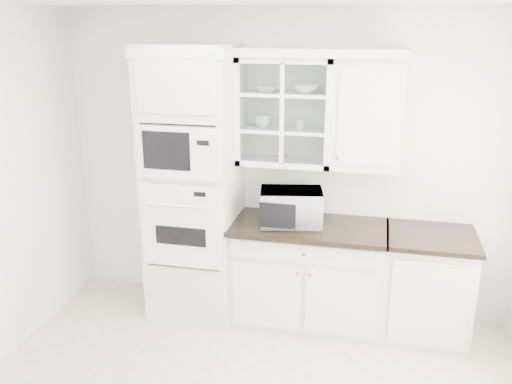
# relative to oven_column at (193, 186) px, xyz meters

# --- Properties ---
(room_shell) EXTENTS (4.00, 3.50, 2.70)m
(room_shell) POSITION_rel_oven_column_xyz_m (0.75, -0.99, 0.58)
(room_shell) COLOR white
(room_shell) RESTS_ON ground
(oven_column) EXTENTS (0.76, 0.68, 2.40)m
(oven_column) POSITION_rel_oven_column_xyz_m (0.00, 0.00, 0.00)
(oven_column) COLOR silver
(oven_column) RESTS_ON ground
(base_cabinet_run) EXTENTS (1.32, 0.67, 0.92)m
(base_cabinet_run) POSITION_rel_oven_column_xyz_m (1.03, 0.03, -0.74)
(base_cabinet_run) COLOR silver
(base_cabinet_run) RESTS_ON ground
(extra_base_cabinet) EXTENTS (0.72, 0.67, 0.92)m
(extra_base_cabinet) POSITION_rel_oven_column_xyz_m (2.03, 0.03, -0.74)
(extra_base_cabinet) COLOR silver
(extra_base_cabinet) RESTS_ON ground
(upper_cabinet_glass) EXTENTS (0.80, 0.33, 0.90)m
(upper_cabinet_glass) POSITION_rel_oven_column_xyz_m (0.78, 0.17, 0.65)
(upper_cabinet_glass) COLOR silver
(upper_cabinet_glass) RESTS_ON room_shell
(upper_cabinet_solid) EXTENTS (0.55, 0.33, 0.90)m
(upper_cabinet_solid) POSITION_rel_oven_column_xyz_m (1.46, 0.17, 0.65)
(upper_cabinet_solid) COLOR silver
(upper_cabinet_solid) RESTS_ON room_shell
(crown_molding) EXTENTS (2.14, 0.38, 0.07)m
(crown_molding) POSITION_rel_oven_column_xyz_m (0.68, 0.14, 1.14)
(crown_molding) COLOR white
(crown_molding) RESTS_ON room_shell
(countertop_microwave) EXTENTS (0.59, 0.52, 0.30)m
(countertop_microwave) POSITION_rel_oven_column_xyz_m (0.87, 0.01, -0.13)
(countertop_microwave) COLOR white
(countertop_microwave) RESTS_ON base_cabinet_run
(bowl_a) EXTENTS (0.23, 0.23, 0.05)m
(bowl_a) POSITION_rel_oven_column_xyz_m (0.63, 0.16, 0.83)
(bowl_a) COLOR white
(bowl_a) RESTS_ON upper_cabinet_glass
(bowl_b) EXTENTS (0.23, 0.23, 0.07)m
(bowl_b) POSITION_rel_oven_column_xyz_m (0.94, 0.17, 0.84)
(bowl_b) COLOR white
(bowl_b) RESTS_ON upper_cabinet_glass
(cup_a) EXTENTS (0.16, 0.16, 0.11)m
(cup_a) POSITION_rel_oven_column_xyz_m (0.59, 0.15, 0.56)
(cup_a) COLOR white
(cup_a) RESTS_ON upper_cabinet_glass
(cup_b) EXTENTS (0.09, 0.09, 0.08)m
(cup_b) POSITION_rel_oven_column_xyz_m (0.90, 0.16, 0.55)
(cup_b) COLOR white
(cup_b) RESTS_ON upper_cabinet_glass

